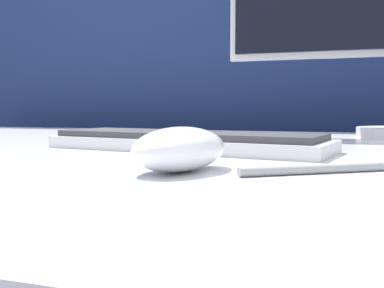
# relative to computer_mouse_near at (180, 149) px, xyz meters

# --- Properties ---
(partition_panel) EXTENTS (5.00, 0.03, 1.35)m
(partition_panel) POSITION_rel_computer_mouse_near_xyz_m (-0.01, 0.85, -0.11)
(partition_panel) COLOR navy
(partition_panel) RESTS_ON ground_plane
(computer_mouse_near) EXTENTS (0.09, 0.12, 0.04)m
(computer_mouse_near) POSITION_rel_computer_mouse_near_xyz_m (0.00, 0.00, 0.00)
(computer_mouse_near) COLOR white
(computer_mouse_near) RESTS_ON desk
(keyboard) EXTENTS (0.38, 0.18, 0.02)m
(keyboard) POSITION_rel_computer_mouse_near_xyz_m (-0.06, 0.19, -0.01)
(keyboard) COLOR silver
(keyboard) RESTS_ON desk
(pen) EXTENTS (0.12, 0.09, 0.01)m
(pen) POSITION_rel_computer_mouse_near_xyz_m (0.11, 0.02, -0.02)
(pen) COLOR #99999E
(pen) RESTS_ON desk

